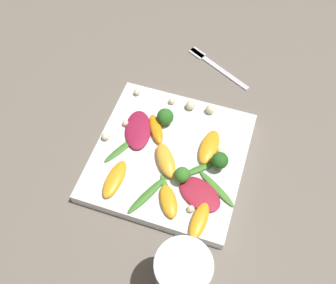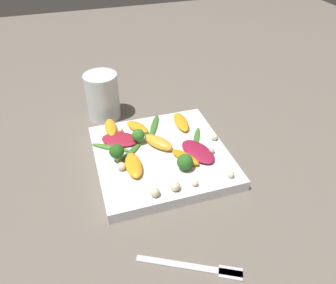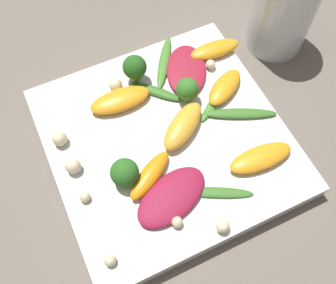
% 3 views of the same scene
% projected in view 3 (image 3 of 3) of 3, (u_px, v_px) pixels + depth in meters
% --- Properties ---
extents(ground_plane, '(2.40, 2.40, 0.00)m').
position_uv_depth(ground_plane, '(167.00, 146.00, 0.50)').
color(ground_plane, '#6B6056').
extents(plate, '(0.28, 0.28, 0.02)m').
position_uv_depth(plate, '(167.00, 141.00, 0.49)').
color(plate, white).
rests_on(plate, ground_plane).
extents(drinking_glass, '(0.08, 0.08, 0.12)m').
position_uv_depth(drinking_glass, '(283.00, 10.00, 0.53)').
color(drinking_glass, white).
rests_on(drinking_glass, ground_plane).
extents(radicchio_leaf_0, '(0.08, 0.10, 0.01)m').
position_uv_depth(radicchio_leaf_0, '(186.00, 70.00, 0.52)').
color(radicchio_leaf_0, maroon).
rests_on(radicchio_leaf_0, plate).
extents(radicchio_leaf_1, '(0.10, 0.08, 0.01)m').
position_uv_depth(radicchio_leaf_1, '(171.00, 197.00, 0.44)').
color(radicchio_leaf_1, maroon).
rests_on(radicchio_leaf_1, plate).
extents(orange_segment_0, '(0.08, 0.07, 0.02)m').
position_uv_depth(orange_segment_0, '(183.00, 127.00, 0.48)').
color(orange_segment_0, '#FCAD33').
rests_on(orange_segment_0, plate).
extents(orange_segment_1, '(0.08, 0.03, 0.01)m').
position_uv_depth(orange_segment_1, '(261.00, 158.00, 0.46)').
color(orange_segment_1, orange).
rests_on(orange_segment_1, plate).
extents(orange_segment_2, '(0.07, 0.03, 0.02)m').
position_uv_depth(orange_segment_2, '(215.00, 49.00, 0.54)').
color(orange_segment_2, orange).
rests_on(orange_segment_2, plate).
extents(orange_segment_3, '(0.07, 0.06, 0.02)m').
position_uv_depth(orange_segment_3, '(150.00, 175.00, 0.45)').
color(orange_segment_3, orange).
rests_on(orange_segment_3, plate).
extents(orange_segment_4, '(0.08, 0.04, 0.02)m').
position_uv_depth(orange_segment_4, '(120.00, 100.00, 0.50)').
color(orange_segment_4, orange).
rests_on(orange_segment_4, plate).
extents(orange_segment_5, '(0.07, 0.06, 0.02)m').
position_uv_depth(orange_segment_5, '(225.00, 87.00, 0.51)').
color(orange_segment_5, orange).
rests_on(orange_segment_5, plate).
extents(broccoli_floret_0, '(0.03, 0.03, 0.04)m').
position_uv_depth(broccoli_floret_0, '(138.00, 67.00, 0.50)').
color(broccoli_floret_0, '#84AD5B').
rests_on(broccoli_floret_0, plate).
extents(broccoli_floret_1, '(0.03, 0.03, 0.04)m').
position_uv_depth(broccoli_floret_1, '(125.00, 173.00, 0.44)').
color(broccoli_floret_1, '#84AD5B').
rests_on(broccoli_floret_1, plate).
extents(broccoli_floret_2, '(0.03, 0.03, 0.04)m').
position_uv_depth(broccoli_floret_2, '(187.00, 90.00, 0.49)').
color(broccoli_floret_2, '#7A9E51').
rests_on(broccoli_floret_2, plate).
extents(arugula_sprig_0, '(0.09, 0.05, 0.01)m').
position_uv_depth(arugula_sprig_0, '(240.00, 114.00, 0.49)').
color(arugula_sprig_0, '#3D7528').
rests_on(arugula_sprig_0, plate).
extents(arugula_sprig_1, '(0.08, 0.05, 0.00)m').
position_uv_depth(arugula_sprig_1, '(217.00, 193.00, 0.45)').
color(arugula_sprig_1, '#3D7528').
rests_on(arugula_sprig_1, plate).
extents(arugula_sprig_2, '(0.06, 0.04, 0.01)m').
position_uv_depth(arugula_sprig_2, '(213.00, 104.00, 0.50)').
color(arugula_sprig_2, '#47842D').
rests_on(arugula_sprig_2, plate).
extents(arugula_sprig_3, '(0.06, 0.08, 0.01)m').
position_uv_depth(arugula_sprig_3, '(164.00, 62.00, 0.53)').
color(arugula_sprig_3, '#47842D').
rests_on(arugula_sprig_3, plate).
extents(arugula_sprig_4, '(0.06, 0.06, 0.01)m').
position_uv_depth(arugula_sprig_4, '(156.00, 92.00, 0.51)').
color(arugula_sprig_4, '#3D7528').
rests_on(arugula_sprig_4, plate).
extents(macadamia_nut_0, '(0.01, 0.01, 0.01)m').
position_uv_depth(macadamia_nut_0, '(210.00, 65.00, 0.52)').
color(macadamia_nut_0, beige).
rests_on(macadamia_nut_0, plate).
extents(macadamia_nut_1, '(0.02, 0.02, 0.02)m').
position_uv_depth(macadamia_nut_1, '(223.00, 226.00, 0.42)').
color(macadamia_nut_1, beige).
rests_on(macadamia_nut_1, plate).
extents(macadamia_nut_2, '(0.01, 0.01, 0.01)m').
position_uv_depth(macadamia_nut_2, '(177.00, 222.00, 0.43)').
color(macadamia_nut_2, beige).
rests_on(macadamia_nut_2, plate).
extents(macadamia_nut_3, '(0.02, 0.02, 0.02)m').
position_uv_depth(macadamia_nut_3, '(60.00, 139.00, 0.47)').
color(macadamia_nut_3, beige).
rests_on(macadamia_nut_3, plate).
extents(macadamia_nut_4, '(0.02, 0.02, 0.02)m').
position_uv_depth(macadamia_nut_4, '(115.00, 85.00, 0.51)').
color(macadamia_nut_4, beige).
rests_on(macadamia_nut_4, plate).
extents(macadamia_nut_5, '(0.01, 0.01, 0.01)m').
position_uv_depth(macadamia_nut_5, '(85.00, 197.00, 0.44)').
color(macadamia_nut_5, beige).
rests_on(macadamia_nut_5, plate).
extents(macadamia_nut_6, '(0.01, 0.01, 0.01)m').
position_uv_depth(macadamia_nut_6, '(110.00, 260.00, 0.41)').
color(macadamia_nut_6, beige).
rests_on(macadamia_nut_6, plate).
extents(macadamia_nut_7, '(0.02, 0.02, 0.02)m').
position_uv_depth(macadamia_nut_7, '(73.00, 166.00, 0.45)').
color(macadamia_nut_7, beige).
rests_on(macadamia_nut_7, plate).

